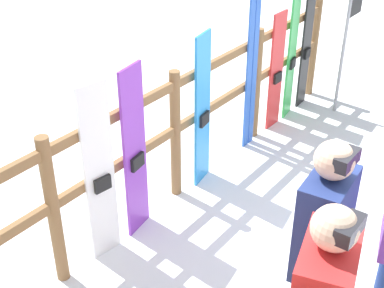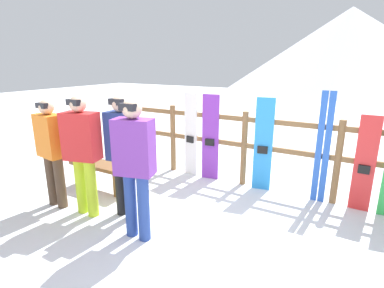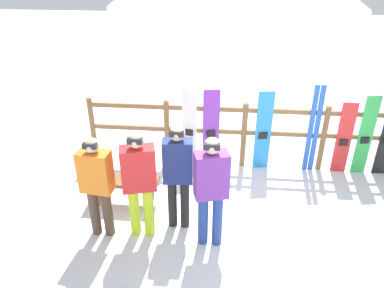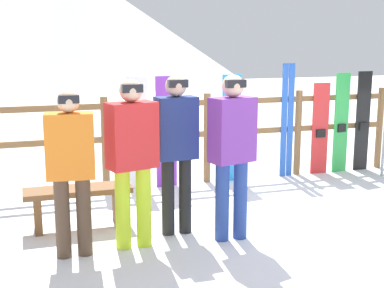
{
  "view_description": "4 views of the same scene",
  "coord_description": "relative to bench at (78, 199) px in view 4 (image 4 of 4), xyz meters",
  "views": [
    {
      "loc": [
        -3.35,
        -0.87,
        3.05
      ],
      "look_at": [
        -0.65,
        1.15,
        1.09
      ],
      "focal_mm": 50.0,
      "sensor_mm": 36.0,
      "label": 1
    },
    {
      "loc": [
        1.68,
        -2.84,
        2.07
      ],
      "look_at": [
        -0.46,
        0.85,
        0.89
      ],
      "focal_mm": 28.0,
      "sensor_mm": 36.0,
      "label": 2
    },
    {
      "loc": [
        -0.37,
        -4.46,
        3.79
      ],
      "look_at": [
        -0.91,
        1.15,
        0.77
      ],
      "focal_mm": 35.0,
      "sensor_mm": 36.0,
      "label": 3
    },
    {
      "loc": [
        -2.48,
        -5.21,
        2.03
      ],
      "look_at": [
        -0.55,
        0.82,
        0.77
      ],
      "focal_mm": 50.0,
      "sensor_mm": 36.0,
      "label": 4
    }
  ],
  "objects": [
    {
      "name": "mountain_backdrop",
      "position": [
        1.96,
        23.38,
        2.67
      ],
      "size": [
        18.0,
        18.0,
        6.0
      ],
      "color": "silver",
      "rests_on": "ground"
    },
    {
      "name": "person_navy",
      "position": [
        0.97,
        -0.48,
        0.65
      ],
      "size": [
        0.43,
        0.26,
        1.67
      ],
      "color": "black",
      "rests_on": "ground"
    },
    {
      "name": "fence",
      "position": [
        1.96,
        1.38,
        0.43
      ],
      "size": [
        5.89,
        0.1,
        1.28
      ],
      "color": "brown",
      "rests_on": "ground"
    },
    {
      "name": "snowboard_purple",
      "position": [
        1.35,
        1.33,
        0.44
      ],
      "size": [
        0.3,
        0.09,
        1.53
      ],
      "color": "purple",
      "rests_on": "ground"
    },
    {
      "name": "snowboard_black_stripe",
      "position": [
        4.49,
        1.33,
        0.44
      ],
      "size": [
        0.25,
        0.06,
        1.54
      ],
      "color": "black",
      "rests_on": "ground"
    },
    {
      "name": "snowboard_green",
      "position": [
        4.11,
        1.33,
        0.43
      ],
      "size": [
        0.27,
        0.09,
        1.52
      ],
      "color": "green",
      "rests_on": "ground"
    },
    {
      "name": "person_purple",
      "position": [
        1.45,
        -0.81,
        0.65
      ],
      "size": [
        0.49,
        0.35,
        1.69
      ],
      "color": "navy",
      "rests_on": "ground"
    },
    {
      "name": "ski_pair_blue",
      "position": [
        3.19,
        1.33,
        0.51
      ],
      "size": [
        0.19,
        0.02,
        1.68
      ],
      "color": "blue",
      "rests_on": "ground"
    },
    {
      "name": "ground_plane",
      "position": [
        1.96,
        -0.44,
        -0.33
      ],
      "size": [
        40.0,
        40.0,
        0.0
      ],
      "primitive_type": "plane",
      "color": "white"
    },
    {
      "name": "bench",
      "position": [
        0.0,
        0.0,
        0.0
      ],
      "size": [
        1.14,
        0.36,
        0.45
      ],
      "color": "brown",
      "rests_on": "ground"
    },
    {
      "name": "person_orange",
      "position": [
        -0.12,
        -0.76,
        0.58
      ],
      "size": [
        0.47,
        0.3,
        1.58
      ],
      "color": "#4C3828",
      "rests_on": "ground"
    },
    {
      "name": "snowboard_blue",
      "position": [
        2.3,
        1.33,
        0.44
      ],
      "size": [
        0.29,
        0.09,
        1.54
      ],
      "color": "#288CE0",
      "rests_on": "ground"
    },
    {
      "name": "person_red",
      "position": [
        0.46,
        -0.71,
        0.63
      ],
      "size": [
        0.51,
        0.37,
        1.66
      ],
      "color": "#B7D826",
      "rests_on": "ground"
    },
    {
      "name": "snowboard_white",
      "position": [
        0.94,
        1.33,
        0.44
      ],
      "size": [
        0.27,
        0.08,
        1.54
      ],
      "color": "white",
      "rests_on": "ground"
    },
    {
      "name": "snowboard_red",
      "position": [
        3.75,
        1.33,
        0.36
      ],
      "size": [
        0.27,
        0.06,
        1.38
      ],
      "color": "red",
      "rests_on": "ground"
    }
  ]
}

